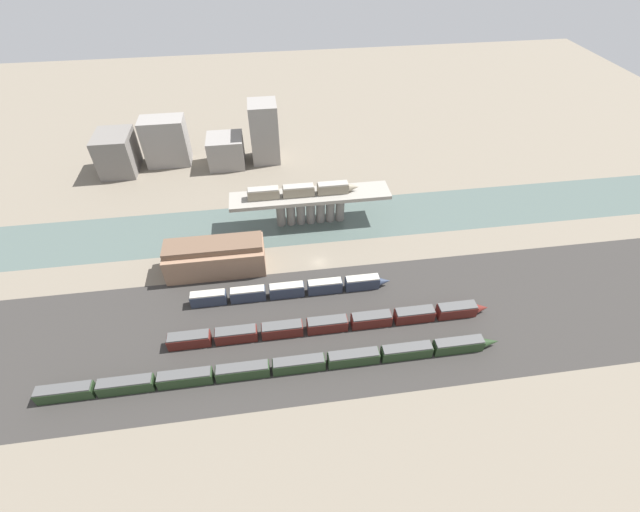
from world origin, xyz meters
name	(u,v)px	position (x,y,z in m)	size (l,w,h in m)	color
ground_plane	(319,262)	(0.00, 0.00, 0.00)	(400.00, 400.00, 0.00)	#756B5B
railbed_yard	(332,326)	(0.00, -24.00, 0.00)	(280.00, 42.00, 0.01)	#33302D
river_water	(311,222)	(0.00, 20.07, 0.00)	(320.00, 22.64, 0.01)	#4C5B56
bridge	(310,203)	(0.00, 20.07, 7.56)	(50.79, 9.20, 10.84)	gray
train_on_bridge	(303,190)	(-2.35, 20.07, 12.53)	(35.01, 3.04, 3.49)	gray
train_yard_near	(277,367)	(-14.69, -35.53, 1.76)	(106.83, 2.80, 3.59)	#23381E
train_yard_mid	(333,324)	(0.00, -24.91, 1.79)	(82.04, 3.12, 3.65)	#5B1E19
train_yard_far	(290,290)	(-9.54, -11.89, 1.96)	(54.67, 2.64, 4.00)	#2D384C
warehouse_building	(215,257)	(-29.78, 1.46, 4.72)	(27.93, 10.58, 9.93)	#937056
city_block_far_left	(117,153)	(-68.36, 62.53, 7.51)	(12.82, 15.86, 15.02)	slate
city_block_left	(166,142)	(-50.43, 65.95, 9.15)	(16.34, 9.68, 18.31)	gray
city_block_center	(226,151)	(-27.93, 61.57, 5.80)	(13.54, 12.68, 11.60)	gray
city_block_right	(264,132)	(-12.52, 63.68, 11.58)	(10.65, 11.60, 23.16)	gray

